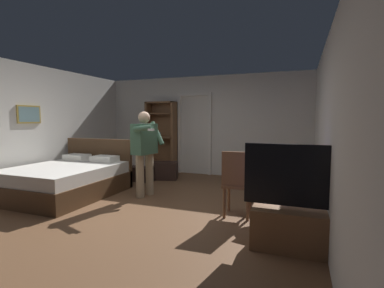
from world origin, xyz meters
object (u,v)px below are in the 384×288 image
(laptop, at_px, (274,167))
(tv_flatscreen, at_px, (298,220))
(bookshelf, at_px, (162,135))
(wooden_chair, at_px, (237,181))
(suitcase_small, at_px, (165,171))
(bottle_on_table, at_px, (287,165))
(side_table, at_px, (277,186))
(person_blue_shirt, at_px, (145,147))
(bed, at_px, (68,179))
(suitcase_dark, at_px, (141,174))

(laptop, bearing_deg, tv_flatscreen, -71.14)
(bookshelf, height_order, tv_flatscreen, bookshelf)
(wooden_chair, height_order, suitcase_small, wooden_chair)
(tv_flatscreen, height_order, bottle_on_table, tv_flatscreen)
(tv_flatscreen, relative_size, suitcase_small, 1.97)
(tv_flatscreen, relative_size, side_table, 1.69)
(person_blue_shirt, bearing_deg, bed, -162.73)
(suitcase_dark, relative_size, suitcase_small, 1.00)
(laptop, height_order, bottle_on_table, bottle_on_table)
(bottle_on_table, distance_m, wooden_chair, 0.75)
(side_table, bearing_deg, tv_flatscreen, -73.86)
(bookshelf, height_order, laptop, bookshelf)
(bed, bearing_deg, side_table, 2.09)
(bed, bearing_deg, suitcase_small, 59.97)
(wooden_chair, height_order, suitcase_dark, wooden_chair)
(bookshelf, height_order, bottle_on_table, bookshelf)
(bottle_on_table, height_order, wooden_chair, wooden_chair)
(bed, bearing_deg, laptop, 1.49)
(suitcase_dark, bearing_deg, laptop, -22.27)
(bottle_on_table, xyz_separation_m, suitcase_small, (-2.87, 1.86, -0.59))
(tv_flatscreen, xyz_separation_m, wooden_chair, (-0.85, 0.81, 0.19))
(tv_flatscreen, bearing_deg, wooden_chair, 136.14)
(bed, height_order, wooden_chair, bed)
(tv_flatscreen, xyz_separation_m, laptop, (-0.34, 1.01, 0.40))
(bookshelf, relative_size, person_blue_shirt, 1.20)
(laptop, xyz_separation_m, bottle_on_table, (0.18, -0.04, 0.05))
(bookshelf, relative_size, suitcase_small, 3.18)
(suitcase_small, bearing_deg, suitcase_dark, -154.07)
(person_blue_shirt, xyz_separation_m, suitcase_small, (-0.33, 1.47, -0.72))
(bed, bearing_deg, person_blue_shirt, 17.27)
(bottle_on_table, distance_m, suitcase_small, 3.47)
(person_blue_shirt, bearing_deg, tv_flatscreen, -26.60)
(tv_flatscreen, xyz_separation_m, person_blue_shirt, (-2.71, 1.36, 0.57))
(tv_flatscreen, xyz_separation_m, side_table, (-0.30, 1.05, 0.11))
(laptop, bearing_deg, suitcase_small, 145.94)
(side_table, bearing_deg, bottle_on_table, -29.74)
(bookshelf, xyz_separation_m, suitcase_small, (0.47, -0.78, -0.82))
(bed, relative_size, bottle_on_table, 8.60)
(bookshelf, distance_m, wooden_chair, 3.88)
(tv_flatscreen, relative_size, laptop, 2.98)
(side_table, bearing_deg, bed, -177.91)
(laptop, relative_size, wooden_chair, 0.40)
(bookshelf, distance_m, person_blue_shirt, 2.39)
(tv_flatscreen, bearing_deg, laptop, 108.86)
(bookshelf, bearing_deg, bottle_on_table, -38.31)
(person_blue_shirt, bearing_deg, suitcase_small, 102.47)
(bookshelf, relative_size, side_table, 2.73)
(wooden_chair, bearing_deg, side_table, 23.64)
(bed, distance_m, bottle_on_table, 4.01)
(tv_flatscreen, height_order, laptop, tv_flatscreen)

